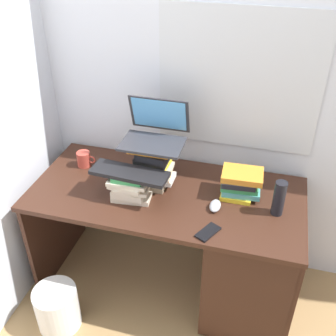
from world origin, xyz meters
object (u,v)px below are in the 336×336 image
Objects in this scene: book_stack_side at (240,184)px; mug at (84,159)px; keyboard at (129,173)px; water_bottle at (279,198)px; cell_phone at (208,232)px; laptop at (155,131)px; computer_mouse at (215,206)px; book_stack_tall at (153,165)px; book_stack_keyboard_riser at (130,186)px; wastebasket at (57,308)px; desk at (230,252)px.

mug is (-0.96, 0.05, -0.03)m from book_stack_side.
mug is (-0.39, 0.23, -0.12)m from keyboard.
water_bottle reaches higher than cell_phone.
laptop is (-0.50, 0.04, 0.24)m from book_stack_side.
mug reaches higher than cell_phone.
book_stack_side is 0.20m from computer_mouse.
book_stack_tall reaches higher than computer_mouse.
water_bottle is (0.79, 0.08, 0.02)m from book_stack_keyboard_riser.
water_bottle is at bearing 8.54° from computer_mouse.
book_stack_tall is at bearing 67.93° from keyboard.
keyboard is at bearing -172.30° from cell_phone.
water_bottle is 1.42m from wastebasket.
keyboard reaches higher than cell_phone.
book_stack_keyboard_riser is at bearing -162.76° from book_stack_side.
laptop is at bearing 53.59° from wastebasket.
book_stack_side is 1.90× the size of mug.
desk is at bearing 11.19° from keyboard.
book_stack_side is 0.37m from cell_phone.
cell_phone is (-0.11, -0.35, -0.07)m from book_stack_side.
book_stack_side is at bearing 2.34° from book_stack_tall.
computer_mouse is (-0.11, -0.15, -0.06)m from book_stack_side.
book_stack_tall is at bearing -177.66° from book_stack_side.
cell_phone is at bearing -24.94° from mug.
computer_mouse is (0.47, 0.03, -0.15)m from keyboard.
water_bottle is at bearing -11.22° from laptop.
mug is (-0.85, 0.20, 0.03)m from computer_mouse.
book_stack_tall reaches higher than keyboard.
mug is at bearing 152.88° from keyboard.
laptop is 0.81× the size of keyboard.
laptop is (0.00, 0.06, 0.19)m from book_stack_tall.
wastebasket is (-0.44, -0.53, -0.74)m from book_stack_tall.
computer_mouse is 0.33m from water_bottle.
laptop is 0.28m from keyboard.
book_stack_tall is at bearing 50.78° from wastebasket.
book_stack_tall reaches higher than book_stack_side.
keyboard is (-0.08, -0.16, 0.04)m from book_stack_tall.
desk is 5.94× the size of book_stack_tall.
keyboard is 0.93m from wastebasket.
book_stack_tall is 1.01m from wastebasket.
book_stack_side is at bearing 88.99° from desk.
laptop reaches higher than computer_mouse.
wastebasket is (0.03, -0.60, -0.66)m from mug.
book_stack_keyboard_riser is at bearing 46.55° from wastebasket.
cell_phone is at bearing 14.00° from wastebasket.
computer_mouse is at bearing 3.39° from book_stack_keyboard_riser.
desk is at bearing -10.09° from book_stack_tall.
water_bottle is at bearing 5.49° from book_stack_keyboard_riser.
laptop is 0.63m from cell_phone.
mug is at bearing 171.74° from book_stack_tall.
mug reaches higher than desk.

